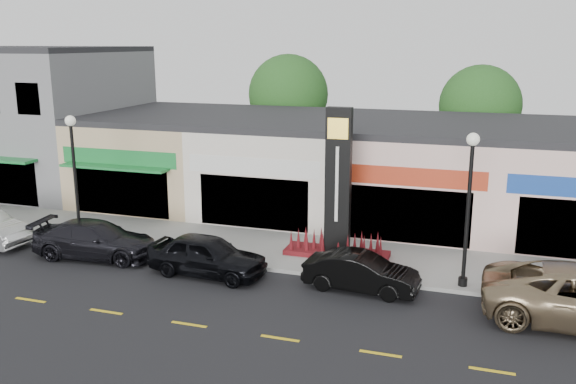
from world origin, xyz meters
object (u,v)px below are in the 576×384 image
lamp_east_near (469,195)px  lamp_west_near (74,166)px  car_black_sedan (207,255)px  car_black_conv (361,272)px  pylon_sign (338,205)px  car_dark_sedan (96,240)px

lamp_east_near → lamp_west_near: bearing=180.0°
car_black_sedan → car_black_conv: (5.81, 0.32, -0.11)m
lamp_east_near → pylon_sign: 5.42m
lamp_west_near → car_black_conv: lamp_west_near is taller
lamp_east_near → car_dark_sedan: (-14.40, -1.12, -2.73)m
pylon_sign → lamp_east_near: bearing=-18.7°
lamp_west_near → car_dark_sedan: 3.36m
lamp_west_near → pylon_sign: (11.00, 1.70, -1.20)m
lamp_west_near → car_black_conv: 12.93m
car_black_sedan → car_dark_sedan: bearing=90.2°
car_black_conv → lamp_east_near: bearing=-66.7°
car_dark_sedan → car_black_sedan: car_black_sedan is taller
pylon_sign → car_dark_sedan: 9.93m
lamp_west_near → pylon_sign: bearing=8.8°
lamp_east_near → car_dark_sedan: bearing=-175.5°
lamp_west_near → car_black_sedan: lamp_west_near is taller
lamp_west_near → car_black_sedan: 7.43m
lamp_west_near → lamp_east_near: same height
lamp_east_near → car_black_sedan: bearing=-170.8°
car_black_sedan → car_black_conv: bearing=-82.6°
lamp_east_near → car_black_sedan: size_ratio=1.20×
lamp_west_near → lamp_east_near: size_ratio=1.00×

